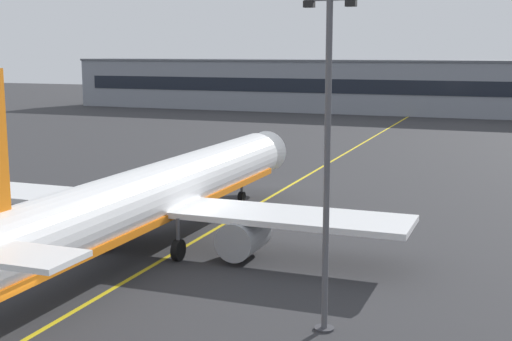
# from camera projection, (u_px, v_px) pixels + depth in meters

# --- Properties ---
(ground_plane) EXTENTS (400.00, 400.00, 0.00)m
(ground_plane) POSITION_uv_depth(u_px,v_px,m) (8.00, 341.00, 30.22)
(ground_plane) COLOR #2D2D30
(taxiway_centreline) EXTENTS (3.76, 179.97, 0.01)m
(taxiway_centreline) POSITION_uv_depth(u_px,v_px,m) (260.00, 203.00, 57.72)
(taxiway_centreline) COLOR yellow
(taxiway_centreline) RESTS_ON ground
(airliner_foreground) EXTENTS (32.05, 41.43, 11.65)m
(airliner_foreground) POSITION_uv_depth(u_px,v_px,m) (154.00, 196.00, 43.96)
(airliner_foreground) COLOR white
(airliner_foreground) RESTS_ON ground
(apron_lamp_post) EXTENTS (2.24, 0.90, 14.68)m
(apron_lamp_post) POSITION_uv_depth(u_px,v_px,m) (327.00, 162.00, 30.23)
(apron_lamp_post) COLOR #515156
(apron_lamp_post) RESTS_ON ground
(terminal_building) EXTENTS (169.95, 12.40, 10.67)m
(terminal_building) POSITION_uv_depth(u_px,v_px,m) (471.00, 88.00, 134.49)
(terminal_building) COLOR gray
(terminal_building) RESTS_ON ground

